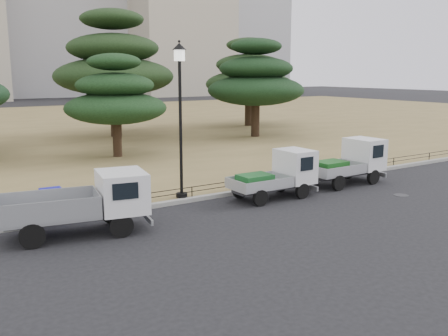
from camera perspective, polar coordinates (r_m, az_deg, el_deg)
ground at (r=17.82m, az=3.53°, el=-5.14°), size 220.00×220.00×0.00m
lawn at (r=45.74m, az=-20.05°, el=4.22°), size 120.00×56.00×0.15m
curb at (r=19.87m, az=-0.95°, el=-3.18°), size 120.00×0.25×0.16m
truck_large at (r=15.88m, az=-15.61°, el=-3.67°), size 4.52×2.40×1.87m
truck_kei_front at (r=19.85m, az=6.21°, el=-0.77°), size 3.51×1.55×1.85m
truck_kei_rear at (r=22.92m, az=14.19°, el=0.68°), size 3.76×1.68×1.95m
street_lamp at (r=18.86m, az=-5.05°, el=8.33°), size 0.52×0.52×5.82m
pipe_fence at (r=19.91m, az=-1.18°, el=-2.09°), size 38.00×0.04×0.40m
tarp_pile at (r=17.67m, az=-19.99°, el=-4.12°), size 1.53×1.15×0.98m
manhole at (r=21.49m, az=19.58°, el=-2.94°), size 0.60×0.60×0.01m
pine_center_left at (r=28.86m, az=-12.29°, el=7.86°), size 5.69×5.69×5.79m
pine_center_right at (r=37.98m, az=-12.50°, el=11.56°), size 8.67×8.67×9.20m
pine_east_near at (r=37.22m, az=3.66°, el=9.97°), size 7.10×7.10×7.17m
pine_east_far at (r=44.74m, az=2.87°, el=10.53°), size 7.65×7.65×7.68m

